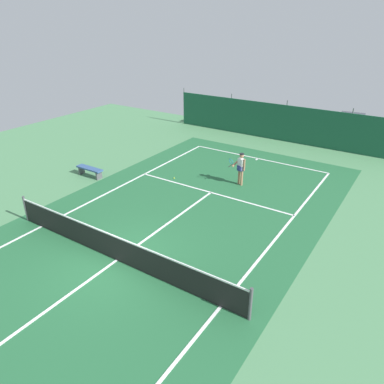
# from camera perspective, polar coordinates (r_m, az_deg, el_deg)

# --- Properties ---
(ground_plane) EXTENTS (36.00, 36.00, 0.00)m
(ground_plane) POSITION_cam_1_polar(r_m,az_deg,el_deg) (13.15, -11.59, -10.37)
(ground_plane) COLOR #4C8456
(court_surface) EXTENTS (11.02, 26.60, 0.01)m
(court_surface) POSITION_cam_1_polar(r_m,az_deg,el_deg) (13.15, -11.59, -10.35)
(court_surface) COLOR #236038
(court_surface) RESTS_ON ground
(tennis_net) EXTENTS (10.12, 0.10, 1.10)m
(tennis_net) POSITION_cam_1_polar(r_m,az_deg,el_deg) (12.86, -11.79, -8.53)
(tennis_net) COLOR black
(tennis_net) RESTS_ON ground
(back_fence) EXTENTS (16.30, 0.98, 2.70)m
(back_fence) POSITION_cam_1_polar(r_m,az_deg,el_deg) (25.98, 14.52, 9.43)
(back_fence) COLOR #195138
(back_fence) RESTS_ON ground
(tennis_player) EXTENTS (0.85, 0.64, 1.64)m
(tennis_player) POSITION_cam_1_polar(r_m,az_deg,el_deg) (18.12, 7.61, 3.95)
(tennis_player) COLOR #9E7051
(tennis_player) RESTS_ON ground
(tennis_ball_near_player) EXTENTS (0.07, 0.07, 0.07)m
(tennis_ball_near_player) POSITION_cam_1_polar(r_m,az_deg,el_deg) (19.01, -2.81, 2.18)
(tennis_ball_near_player) COLOR #CCDB33
(tennis_ball_near_player) RESTS_ON ground
(parked_car) EXTENTS (2.33, 4.36, 1.68)m
(parked_car) POSITION_cam_1_polar(r_m,az_deg,el_deg) (27.21, 23.40, 9.24)
(parked_car) COLOR maroon
(parked_car) RESTS_ON ground
(courtside_bench) EXTENTS (1.60, 0.40, 0.49)m
(courtside_bench) POSITION_cam_1_polar(r_m,az_deg,el_deg) (19.86, -15.67, 3.35)
(courtside_bench) COLOR #335184
(courtside_bench) RESTS_ON ground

